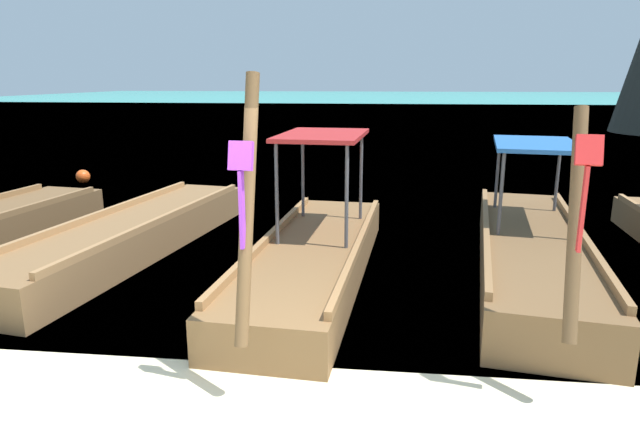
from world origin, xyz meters
The scene contains 5 objects.
sea_water centered at (0.00, 61.22, 0.00)m, with size 120.00×120.00×0.00m, color #2DB29E.
longtail_boat_orange_ribbon centered at (-3.20, 4.49, 0.30)m, with size 2.11×6.60×2.83m.
longtail_boat_violet_ribbon centered at (-0.15, 3.72, 0.33)m, with size 1.79×5.93×2.81m.
longtail_boat_red_ribbon centered at (2.93, 4.22, 0.35)m, with size 2.30×6.51×2.53m.
mooring_buoy_near centered at (-7.20, 10.20, 0.19)m, with size 0.37×0.37×0.37m.
Camera 1 is at (0.77, -3.62, 2.74)m, focal length 31.00 mm.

